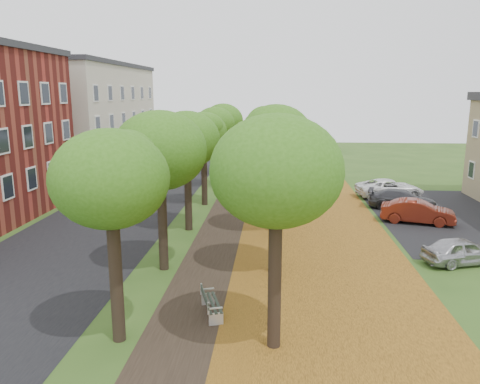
% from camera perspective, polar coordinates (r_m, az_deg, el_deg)
% --- Properties ---
extents(ground, '(120.00, 120.00, 0.00)m').
position_cam_1_polar(ground, '(15.24, -6.20, -17.76)').
color(ground, '#2D4C19').
rests_on(ground, ground).
extents(street_asphalt, '(8.00, 70.00, 0.01)m').
position_cam_1_polar(street_asphalt, '(30.68, -15.01, -2.63)').
color(street_asphalt, black).
rests_on(street_asphalt, ground).
extents(footpath, '(3.20, 70.00, 0.01)m').
position_cam_1_polar(footpath, '(29.10, -0.90, -3.00)').
color(footpath, black).
rests_on(footpath, ground).
extents(leaf_verge, '(7.50, 70.00, 0.01)m').
position_cam_1_polar(leaf_verge, '(29.09, 8.97, -3.15)').
color(leaf_verge, '#A86B1F').
rests_on(leaf_verge, ground).
extents(parking_lot, '(9.00, 16.00, 0.01)m').
position_cam_1_polar(parking_lot, '(31.90, 24.24, -2.74)').
color(parking_lot, black).
rests_on(parking_lot, ground).
extents(tree_row_west, '(3.55, 33.55, 6.51)m').
position_cam_1_polar(tree_row_west, '(28.51, -5.37, 6.75)').
color(tree_row_west, black).
rests_on(tree_row_west, ground).
extents(tree_row_east, '(3.55, 33.55, 6.51)m').
position_cam_1_polar(tree_row_east, '(28.11, 4.39, 6.69)').
color(tree_row_east, black).
rests_on(tree_row_east, ground).
extents(building_cream, '(10.30, 20.30, 10.40)m').
position_cam_1_polar(building_cream, '(50.02, -18.97, 8.72)').
color(building_cream, beige).
rests_on(building_cream, ground).
extents(bench, '(0.99, 1.80, 0.82)m').
position_cam_1_polar(bench, '(16.64, -3.64, -13.36)').
color(bench, '#2B362D').
rests_on(bench, ground).
extents(car_silver, '(3.83, 2.39, 1.22)m').
position_cam_1_polar(car_silver, '(23.33, 25.47, -6.50)').
color(car_silver, '#B0B0B5').
rests_on(car_silver, ground).
extents(car_red, '(4.40, 2.49, 1.37)m').
position_cam_1_polar(car_red, '(29.45, 20.83, -2.25)').
color(car_red, maroon).
rests_on(car_red, ground).
extents(car_grey, '(4.69, 2.90, 1.27)m').
position_cam_1_polar(car_grey, '(32.62, 19.18, -0.88)').
color(car_grey, '#36363B').
rests_on(car_grey, ground).
extents(car_white, '(5.14, 3.01, 1.34)m').
position_cam_1_polar(car_white, '(35.98, 17.77, 0.44)').
color(car_white, white).
rests_on(car_white, ground).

